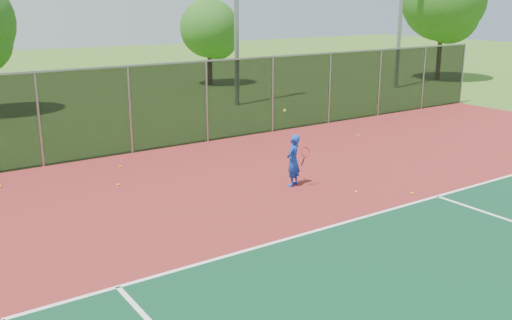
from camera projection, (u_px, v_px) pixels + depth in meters
The scene contains 12 objects.
ground at pixel (492, 255), 11.89m from camera, with size 120.00×120.00×0.00m, color #37611B.
court_apron at pixel (417, 224), 13.48m from camera, with size 30.00×20.00×0.02m, color maroon.
fence_back at pixel (207, 101), 21.03m from camera, with size 30.00×0.06×3.03m.
tennis_player at pixel (293, 160), 16.09m from camera, with size 0.65×0.70×2.22m.
practice_ball_0 at pixel (120, 167), 18.04m from camera, with size 0.07×0.07×0.07m, color #D5F01B.
practice_ball_2 at pixel (356, 192), 15.64m from camera, with size 0.07×0.07×0.07m, color #D5F01B.
practice_ball_3 at pixel (412, 193), 15.53m from camera, with size 0.07×0.07×0.07m, color #D5F01B.
practice_ball_5 at pixel (118, 185), 16.25m from camera, with size 0.07×0.07×0.07m, color #D5F01B.
practice_ball_6 at pixel (0, 186), 16.12m from camera, with size 0.07×0.07×0.07m, color #D5F01B.
practice_ball_7 at pixel (358, 135), 22.26m from camera, with size 0.07×0.07×0.07m, color #D5F01B.
tree_back_mid at pixel (211, 31), 35.27m from camera, with size 3.62×3.62×5.32m.
tree_back_right at pixel (445, 3), 37.09m from camera, with size 5.44×5.44×7.99m.
Camera 1 is at (-10.22, -6.26, 5.09)m, focal length 40.00 mm.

